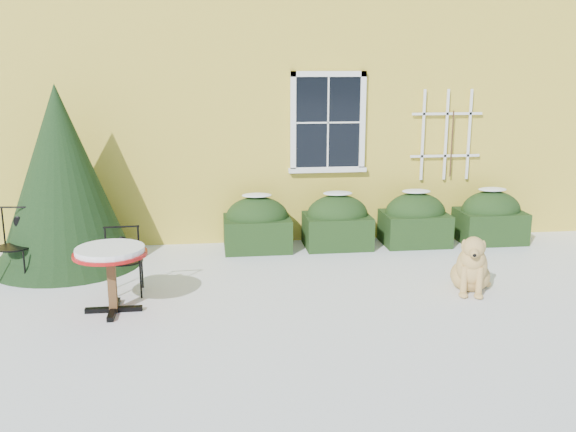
{
  "coord_description": "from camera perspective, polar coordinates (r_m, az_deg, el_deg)",
  "views": [
    {
      "loc": [
        -1.06,
        -7.33,
        2.87
      ],
      "look_at": [
        0.0,
        1.0,
        0.9
      ],
      "focal_mm": 40.0,
      "sensor_mm": 36.0,
      "label": 1
    }
  ],
  "objects": [
    {
      "name": "evergreen_shrub",
      "position": [
        9.84,
        -19.38,
        1.85
      ],
      "size": [
        2.18,
        2.18,
        2.64
      ],
      "rotation": [
        0.0,
        0.0,
        -0.05
      ],
      "color": "black",
      "rests_on": "ground"
    },
    {
      "name": "hedge_row",
      "position": [
        10.54,
        7.86,
        -0.46
      ],
      "size": [
        4.95,
        0.8,
        0.91
      ],
      "color": "black",
      "rests_on": "ground"
    },
    {
      "name": "bistro_table",
      "position": [
        7.83,
        -15.51,
        -3.64
      ],
      "size": [
        0.86,
        0.86,
        0.8
      ],
      "rotation": [
        0.0,
        0.0,
        0.08
      ],
      "color": "black",
      "rests_on": "ground"
    },
    {
      "name": "dog",
      "position": [
        8.63,
        15.98,
        -4.48
      ],
      "size": [
        0.67,
        0.87,
        0.81
      ],
      "rotation": [
        0.0,
        0.0,
        -0.34
      ],
      "color": "tan",
      "rests_on": "ground"
    },
    {
      "name": "house",
      "position": [
        14.37,
        -3.11,
        14.57
      ],
      "size": [
        12.4,
        8.4,
        6.4
      ],
      "color": "yellow",
      "rests_on": "ground"
    },
    {
      "name": "patio_chair_near",
      "position": [
        8.42,
        -14.34,
        -3.75
      ],
      "size": [
        0.46,
        0.46,
        0.95
      ],
      "rotation": [
        0.0,
        0.0,
        3.19
      ],
      "color": "black",
      "rests_on": "ground"
    },
    {
      "name": "ground",
      "position": [
        7.95,
        0.92,
        -7.98
      ],
      "size": [
        80.0,
        80.0,
        0.0
      ],
      "primitive_type": "plane",
      "color": "white",
      "rests_on": "ground"
    },
    {
      "name": "patio_chair_far",
      "position": [
        9.54,
        -23.11,
        -2.31
      ],
      "size": [
        0.49,
        0.48,
        0.99
      ],
      "rotation": [
        0.0,
        0.0,
        -0.12
      ],
      "color": "black",
      "rests_on": "ground"
    }
  ]
}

